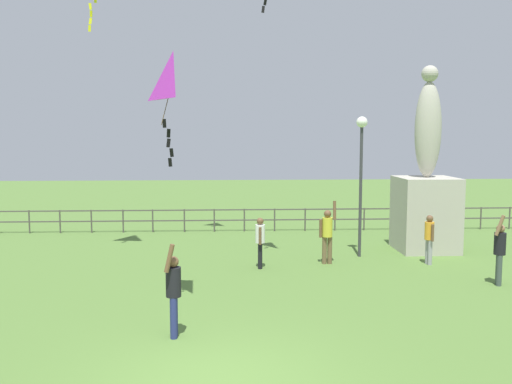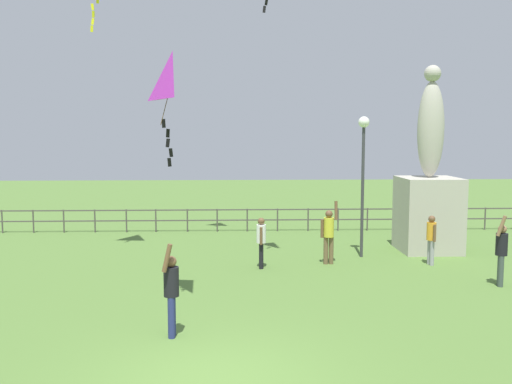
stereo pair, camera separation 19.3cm
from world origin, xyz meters
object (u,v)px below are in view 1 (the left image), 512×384
(person_2, at_px, (260,239))
(person_3, at_px, (173,290))
(statue_monument, at_px, (426,197))
(person_0, at_px, (429,236))
(kite_3, at_px, (173,80))
(person_4, at_px, (327,232))
(lamppost, at_px, (361,156))
(person_1, at_px, (500,249))

(person_2, bearing_deg, person_3, -110.09)
(statue_monument, distance_m, person_2, 6.40)
(person_0, bearing_deg, kite_3, -152.41)
(person_0, distance_m, person_4, 3.15)
(statue_monument, xyz_separation_m, lamppost, (-2.50, -0.88, 1.44))
(person_1, bearing_deg, kite_3, -170.31)
(statue_monument, distance_m, person_4, 4.28)
(person_0, height_order, person_4, person_4)
(person_2, distance_m, kite_3, 6.10)
(lamppost, relative_size, kite_3, 1.78)
(person_3, bearing_deg, person_0, 38.63)
(person_0, height_order, person_3, person_3)
(person_0, relative_size, person_1, 0.80)
(person_0, relative_size, person_4, 0.78)
(statue_monument, xyz_separation_m, kite_3, (-8.06, -5.97, 3.37))
(person_1, relative_size, kite_3, 0.75)
(statue_monument, height_order, person_1, statue_monument)
(person_0, bearing_deg, person_4, 175.71)
(person_0, height_order, person_2, person_0)
(person_0, bearing_deg, statue_monument, 73.45)
(lamppost, relative_size, person_2, 2.99)
(person_0, xyz_separation_m, person_3, (-7.32, -5.85, 0.08))
(kite_3, bearing_deg, person_3, -86.44)
(person_4, xyz_separation_m, kite_3, (-4.30, -4.12, 4.26))
(lamppost, height_order, kite_3, kite_3)
(person_0, xyz_separation_m, person_4, (-3.14, 0.24, 0.11))
(person_4, bearing_deg, person_3, -124.46)
(person_1, relative_size, person_4, 0.97)
(statue_monument, bearing_deg, person_1, -85.08)
(person_2, bearing_deg, kite_3, -120.77)
(statue_monument, height_order, person_0, statue_monument)
(person_3, relative_size, kite_3, 0.75)
(person_4, bearing_deg, person_1, -32.86)
(lamppost, bearing_deg, person_0, -32.51)
(statue_monument, distance_m, kite_3, 10.58)
(person_0, bearing_deg, person_3, -141.37)
(statue_monument, distance_m, person_3, 11.26)
(person_1, xyz_separation_m, person_3, (-8.33, -3.40, -0.00))
(statue_monument, relative_size, person_1, 3.28)
(kite_3, bearing_deg, person_0, 27.59)
(person_2, distance_m, person_3, 5.98)
(lamppost, bearing_deg, statue_monument, 19.33)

